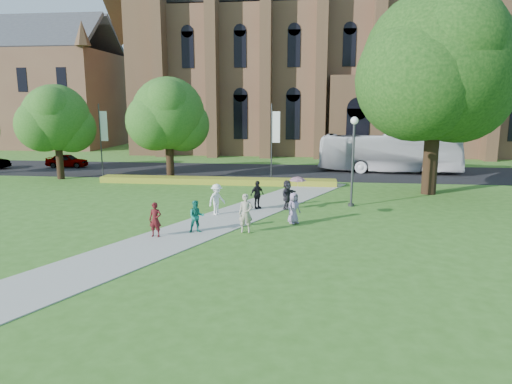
# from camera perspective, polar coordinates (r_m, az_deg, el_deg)

# --- Properties ---
(ground) EXTENTS (160.00, 160.00, 0.00)m
(ground) POSITION_cam_1_polar(r_m,az_deg,el_deg) (21.80, -6.81, -4.96)
(ground) COLOR #37691F
(ground) RESTS_ON ground
(road) EXTENTS (160.00, 10.00, 0.02)m
(road) POSITION_cam_1_polar(r_m,az_deg,el_deg) (41.10, -0.29, 2.61)
(road) COLOR black
(road) RESTS_ON ground
(footpath) EXTENTS (15.58, 28.54, 0.04)m
(footpath) POSITION_cam_1_polar(r_m,az_deg,el_deg) (22.73, -6.22, -4.24)
(footpath) COLOR #B2B2A8
(footpath) RESTS_ON ground
(flower_hedge) EXTENTS (18.00, 1.40, 0.45)m
(flower_hedge) POSITION_cam_1_polar(r_m,az_deg,el_deg) (34.76, -4.95, 1.41)
(flower_hedge) COLOR gold
(flower_hedge) RESTS_ON ground
(cathedral) EXTENTS (52.60, 18.25, 28.00)m
(cathedral) POSITION_cam_1_polar(r_m,az_deg,el_deg) (60.72, 12.00, 17.33)
(cathedral) COLOR brown
(cathedral) RESTS_ON ground
(building_west) EXTENTS (22.00, 14.00, 18.30)m
(building_west) POSITION_cam_1_polar(r_m,az_deg,el_deg) (73.64, -25.86, 12.38)
(building_west) COLOR brown
(building_west) RESTS_ON ground
(streetlamp) EXTENTS (0.44, 0.44, 5.24)m
(streetlamp) POSITION_cam_1_polar(r_m,az_deg,el_deg) (27.11, 12.06, 5.08)
(streetlamp) COLOR #38383D
(streetlamp) RESTS_ON ground
(large_tree) EXTENTS (9.60, 9.60, 13.20)m
(large_tree) POSITION_cam_1_polar(r_m,az_deg,el_deg) (32.46, 21.72, 14.45)
(large_tree) COLOR #332114
(large_tree) RESTS_ON ground
(street_tree_0) EXTENTS (5.20, 5.20, 7.50)m
(street_tree_0) POSITION_cam_1_polar(r_m,az_deg,el_deg) (39.78, -23.70, 8.47)
(street_tree_0) COLOR #332114
(street_tree_0) RESTS_ON ground
(street_tree_1) EXTENTS (5.60, 5.60, 8.05)m
(street_tree_1) POSITION_cam_1_polar(r_m,az_deg,el_deg) (36.57, -10.90, 9.59)
(street_tree_1) COLOR #332114
(street_tree_1) RESTS_ON ground
(banner_pole_0) EXTENTS (0.70, 0.10, 6.00)m
(banner_pole_0) POSITION_cam_1_polar(r_m,az_deg,el_deg) (35.78, 2.13, 6.81)
(banner_pole_0) COLOR #38383D
(banner_pole_0) RESTS_ON ground
(banner_pole_1) EXTENTS (0.70, 0.10, 6.00)m
(banner_pole_1) POSITION_cam_1_polar(r_m,az_deg,el_deg) (39.46, -18.72, 6.63)
(banner_pole_1) COLOR #38383D
(banner_pole_1) RESTS_ON ground
(tour_coach) EXTENTS (12.38, 3.96, 3.39)m
(tour_coach) POSITION_cam_1_polar(r_m,az_deg,el_deg) (41.98, 16.23, 4.69)
(tour_coach) COLOR silver
(tour_coach) RESTS_ON road
(car_0) EXTENTS (3.90, 1.80, 1.30)m
(car_0) POSITION_cam_1_polar(r_m,az_deg,el_deg) (47.17, -22.56, 3.65)
(car_0) COLOR gray
(car_0) RESTS_ON road
(pedestrian_0) EXTENTS (0.59, 0.41, 1.57)m
(pedestrian_0) POSITION_cam_1_polar(r_m,az_deg,el_deg) (21.05, -12.48, -3.39)
(pedestrian_0) COLOR #4C1114
(pedestrian_0) RESTS_ON footpath
(pedestrian_1) EXTENTS (0.90, 0.81, 1.52)m
(pedestrian_1) POSITION_cam_1_polar(r_m,az_deg,el_deg) (21.39, -7.46, -3.07)
(pedestrian_1) COLOR #177663
(pedestrian_1) RESTS_ON footpath
(pedestrian_2) EXTENTS (1.15, 1.25, 1.68)m
(pedestrian_2) POSITION_cam_1_polar(r_m,az_deg,el_deg) (24.72, -4.92, -0.92)
(pedestrian_2) COLOR white
(pedestrian_2) RESTS_ON footpath
(pedestrian_3) EXTENTS (0.94, 0.96, 1.62)m
(pedestrian_3) POSITION_cam_1_polar(r_m,az_deg,el_deg) (26.08, 0.14, -0.33)
(pedestrian_3) COLOR black
(pedestrian_3) RESTS_ON footpath
(pedestrian_4) EXTENTS (0.89, 0.89, 1.56)m
(pedestrian_4) POSITION_cam_1_polar(r_m,az_deg,el_deg) (22.92, 4.72, -2.01)
(pedestrian_4) COLOR gray
(pedestrian_4) RESTS_ON footpath
(pedestrian_5) EXTENTS (1.01, 1.61, 1.66)m
(pedestrian_5) POSITION_cam_1_polar(r_m,az_deg,el_deg) (26.10, 3.92, -0.30)
(pedestrian_5) COLOR #2A272F
(pedestrian_5) RESTS_ON footpath
(pedestrian_6) EXTENTS (0.69, 0.47, 1.82)m
(pedestrian_6) POSITION_cam_1_polar(r_m,az_deg,el_deg) (21.23, -1.29, -2.67)
(pedestrian_6) COLOR #A29B87
(pedestrian_6) RESTS_ON footpath
(parasol) EXTENTS (1.00, 1.00, 0.71)m
(parasol) POSITION_cam_1_polar(r_m,az_deg,el_deg) (22.79, 5.23, 0.82)
(parasol) COLOR #E2A0AC
(parasol) RESTS_ON pedestrian_4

